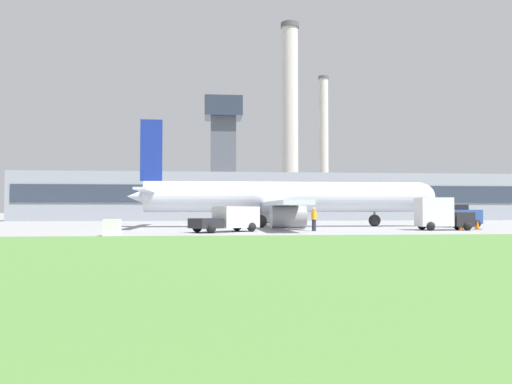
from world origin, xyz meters
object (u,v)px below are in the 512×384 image
pushback_tug (459,217)px  baggage_truck (440,215)px  ground_crew_person (314,219)px  airplane (281,198)px  fuel_truck (229,219)px

pushback_tug → baggage_truck: (-5.18, -6.85, 0.27)m
pushback_tug → ground_crew_person: pushback_tug is taller
baggage_truck → ground_crew_person: bearing=-177.1°
pushback_tug → airplane: bearing=171.6°
pushback_tug → ground_crew_person: size_ratio=2.13×
airplane → fuel_truck: airplane is taller
baggage_truck → ground_crew_person: 10.50m
pushback_tug → baggage_truck: baggage_truck is taller
baggage_truck → fuel_truck: size_ratio=0.80×
fuel_truck → ground_crew_person: fuel_truck is taller
airplane → fuel_truck: 12.31m
baggage_truck → fuel_truck: baggage_truck is taller
airplane → ground_crew_person: airplane is taller
airplane → pushback_tug: size_ratio=7.78×
ground_crew_person → baggage_truck: bearing=2.9°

